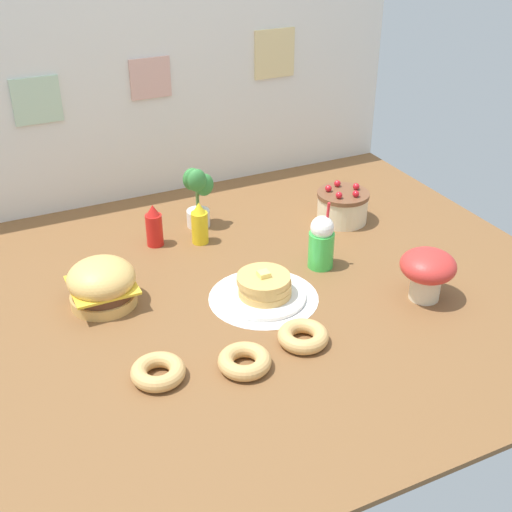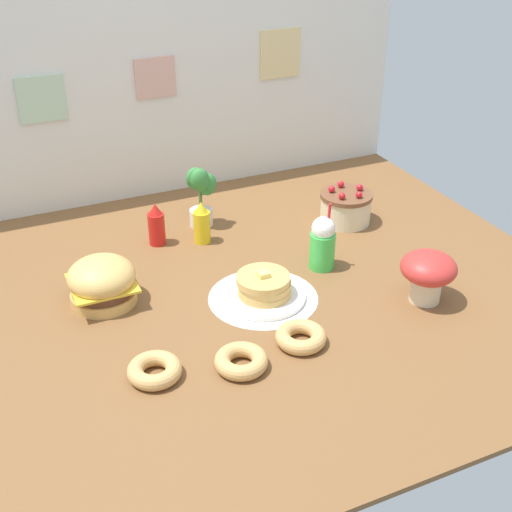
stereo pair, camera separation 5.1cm
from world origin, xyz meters
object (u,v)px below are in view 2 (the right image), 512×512
(mustard_bottle, at_px, (202,224))
(cream_soda_cup, at_px, (323,243))
(ketchup_bottle, at_px, (156,225))
(donut_vanilla, at_px, (301,336))
(donut_pink_glaze, at_px, (155,370))
(burger, at_px, (102,282))
(layer_cake, at_px, (346,207))
(pancake_stack, at_px, (264,288))
(donut_chocolate, at_px, (241,361))
(mushroom_stool, at_px, (428,272))
(potted_plant, at_px, (201,194))

(mustard_bottle, relative_size, cream_soda_cup, 0.67)
(ketchup_bottle, bearing_deg, donut_vanilla, -74.88)
(ketchup_bottle, height_order, donut_pink_glaze, ketchup_bottle)
(burger, xyz_separation_m, layer_cake, (1.15, 0.20, -0.01))
(pancake_stack, height_order, cream_soda_cup, cream_soda_cup)
(burger, height_order, donut_vanilla, burger)
(burger, bearing_deg, ketchup_bottle, 48.04)
(cream_soda_cup, height_order, donut_pink_glaze, cream_soda_cup)
(burger, xyz_separation_m, ketchup_bottle, (0.31, 0.35, 0.00))
(donut_chocolate, bearing_deg, ketchup_bottle, 90.10)
(mustard_bottle, distance_m, cream_soda_cup, 0.54)
(mushroom_stool, bearing_deg, burger, 156.23)
(cream_soda_cup, distance_m, donut_vanilla, 0.52)
(cream_soda_cup, xyz_separation_m, donut_vanilla, (-0.31, -0.41, -0.08))
(donut_chocolate, distance_m, potted_plant, 1.03)
(pancake_stack, bearing_deg, cream_soda_cup, 19.86)
(ketchup_bottle, relative_size, donut_vanilla, 1.08)
(burger, bearing_deg, donut_vanilla, -43.81)
(burger, relative_size, ketchup_bottle, 1.33)
(layer_cake, height_order, donut_chocolate, layer_cake)
(layer_cake, xyz_separation_m, mushroom_stool, (-0.06, -0.68, 0.05))
(cream_soda_cup, bearing_deg, potted_plant, 119.77)
(pancake_stack, xyz_separation_m, donut_chocolate, (-0.24, -0.34, -0.02))
(donut_chocolate, distance_m, mushroom_stool, 0.79)
(layer_cake, xyz_separation_m, donut_pink_glaze, (-1.10, -0.69, -0.04))
(ketchup_bottle, xyz_separation_m, mushroom_stool, (0.78, -0.83, 0.03))
(cream_soda_cup, bearing_deg, pancake_stack, -160.14)
(donut_pink_glaze, bearing_deg, pancake_stack, 27.99)
(ketchup_bottle, distance_m, donut_vanilla, 0.91)
(burger, height_order, ketchup_bottle, ketchup_bottle)
(cream_soda_cup, bearing_deg, layer_cake, 46.54)
(burger, distance_m, donut_vanilla, 0.76)
(cream_soda_cup, xyz_separation_m, potted_plant, (-0.31, 0.54, 0.04))
(pancake_stack, xyz_separation_m, potted_plant, (-0.00, 0.65, 0.11))
(pancake_stack, distance_m, ketchup_bottle, 0.62)
(donut_pink_glaze, height_order, mushroom_stool, mushroom_stool)
(donut_pink_glaze, distance_m, donut_chocolate, 0.28)
(cream_soda_cup, distance_m, donut_pink_glaze, 0.90)
(ketchup_bottle, xyz_separation_m, donut_vanilla, (0.24, -0.87, -0.06))
(mushroom_stool, bearing_deg, cream_soda_cup, 122.36)
(potted_plant, bearing_deg, layer_cake, -21.23)
(mustard_bottle, relative_size, donut_pink_glaze, 1.08)
(pancake_stack, xyz_separation_m, mustard_bottle, (-0.06, 0.51, 0.04))
(burger, bearing_deg, pancake_stack, -22.13)
(layer_cake, distance_m, potted_plant, 0.65)
(layer_cake, relative_size, ketchup_bottle, 1.25)
(layer_cake, xyz_separation_m, donut_chocolate, (-0.84, -0.76, -0.04))
(burger, bearing_deg, layer_cake, 9.71)
(layer_cake, bearing_deg, mushroom_stool, -95.04)
(mushroom_stool, bearing_deg, pancake_stack, 154.60)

